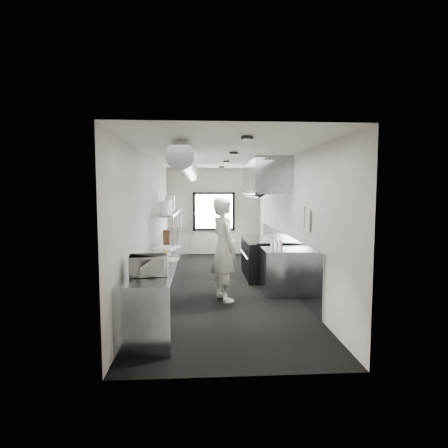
{
  "coord_description": "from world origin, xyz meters",
  "views": [
    {
      "loc": [
        -0.41,
        -7.89,
        2.07
      ],
      "look_at": [
        0.07,
        -0.2,
        1.37
      ],
      "focal_mm": 29.3,
      "sensor_mm": 36.0,
      "label": 1
    }
  ],
  "objects": [
    {
      "name": "deli_tub_b",
      "position": [
        -1.26,
        -2.32,
        0.95
      ],
      "size": [
        0.14,
        0.14,
        0.09
      ],
      "primitive_type": "cylinder",
      "rotation": [
        0.0,
        0.0,
        -0.13
      ],
      "color": "#A5AFA1",
      "rests_on": "prep_counter"
    },
    {
      "name": "squeeze_bottle_c",
      "position": [
        1.08,
        -0.73,
        0.99
      ],
      "size": [
        0.08,
        0.08,
        0.19
      ],
      "primitive_type": "cylinder",
      "rotation": [
        0.0,
        0.0,
        0.33
      ],
      "color": "silver",
      "rests_on": "bottle_station"
    },
    {
      "name": "far_work_table",
      "position": [
        -1.15,
        3.2,
        0.45
      ],
      "size": [
        0.7,
        1.2,
        0.9
      ],
      "primitive_type": "cube",
      "color": "gray",
      "rests_on": "floor"
    },
    {
      "name": "squeeze_bottle_d",
      "position": [
        1.1,
        -0.55,
        0.99
      ],
      "size": [
        0.07,
        0.07,
        0.18
      ],
      "primitive_type": "cylinder",
      "rotation": [
        0.0,
        0.0,
        0.27
      ],
      "color": "silver",
      "rests_on": "bottle_station"
    },
    {
      "name": "range",
      "position": [
        1.04,
        0.7,
        0.47
      ],
      "size": [
        0.88,
        1.6,
        0.94
      ],
      "color": "black",
      "rests_on": "floor"
    },
    {
      "name": "wall_cladding",
      "position": [
        1.48,
        0.3,
        0.55
      ],
      "size": [
        0.03,
        5.5,
        1.1
      ],
      "primitive_type": "cube",
      "color": "gray",
      "rests_on": "wall_right"
    },
    {
      "name": "pass_shelf",
      "position": [
        -1.19,
        1.0,
        1.54
      ],
      "size": [
        0.45,
        3.0,
        0.68
      ],
      "color": "gray",
      "rests_on": "prep_counter"
    },
    {
      "name": "newspaper",
      "position": [
        -0.96,
        -1.73,
        0.9
      ],
      "size": [
        0.34,
        0.41,
        0.01
      ],
      "primitive_type": "cube",
      "rotation": [
        0.0,
        0.0,
        -0.12
      ],
      "color": "silver",
      "rests_on": "prep_counter"
    },
    {
      "name": "plate_stack_c",
      "position": [
        -1.19,
        1.25,
        1.73
      ],
      "size": [
        0.24,
        0.24,
        0.33
      ],
      "primitive_type": "cylinder",
      "rotation": [
        0.0,
        0.0,
        -0.04
      ],
      "color": "silver",
      "rests_on": "pass_shelf"
    },
    {
      "name": "prep_counter",
      "position": [
        -1.15,
        -0.5,
        0.45
      ],
      "size": [
        0.7,
        6.0,
        0.9
      ],
      "primitive_type": "cube",
      "color": "gray",
      "rests_on": "floor"
    },
    {
      "name": "squeeze_bottle_b",
      "position": [
        1.13,
        -0.85,
        0.99
      ],
      "size": [
        0.07,
        0.07,
        0.18
      ],
      "primitive_type": "cylinder",
      "rotation": [
        0.0,
        0.0,
        -0.17
      ],
      "color": "silver",
      "rests_on": "bottle_station"
    },
    {
      "name": "plate_stack_d",
      "position": [
        -1.23,
        1.67,
        1.76
      ],
      "size": [
        0.32,
        0.32,
        0.38
      ],
      "primitive_type": "cylinder",
      "rotation": [
        0.0,
        0.0,
        0.37
      ],
      "color": "silver",
      "rests_on": "pass_shelf"
    },
    {
      "name": "wall_right",
      "position": [
        1.5,
        0.0,
        1.4
      ],
      "size": [
        0.02,
        8.0,
        2.8
      ],
      "primitive_type": "cube",
      "color": "silver",
      "rests_on": "floor"
    },
    {
      "name": "ceiling",
      "position": [
        0.0,
        0.0,
        2.8
      ],
      "size": [
        3.0,
        8.0,
        0.01
      ],
      "primitive_type": "cube",
      "color": "silver",
      "rests_on": "wall_back"
    },
    {
      "name": "knife_block",
      "position": [
        -1.23,
        0.62,
        1.03
      ],
      "size": [
        0.17,
        0.25,
        0.25
      ],
      "primitive_type": "cube",
      "rotation": [
        0.0,
        0.0,
        0.31
      ],
      "color": "#52351C",
      "rests_on": "prep_counter"
    },
    {
      "name": "cutting_board",
      "position": [
        -1.12,
        -0.45,
        0.91
      ],
      "size": [
        0.56,
        0.65,
        0.02
      ],
      "primitive_type": "cube",
      "rotation": [
        0.0,
        0.0,
        -0.29
      ],
      "color": "silver",
      "rests_on": "prep_counter"
    },
    {
      "name": "plate_stack_b",
      "position": [
        -1.22,
        0.7,
        1.72
      ],
      "size": [
        0.23,
        0.23,
        0.29
      ],
      "primitive_type": "cylinder",
      "rotation": [
        0.0,
        0.0,
        -0.03
      ],
      "color": "silver",
      "rests_on": "pass_shelf"
    },
    {
      "name": "notice_sheet_b",
      "position": [
        1.47,
        -1.55,
        1.55
      ],
      "size": [
        0.02,
        0.28,
        0.38
      ],
      "primitive_type": "cube",
      "color": "beige",
      "rests_on": "wall_right"
    },
    {
      "name": "squeeze_bottle_e",
      "position": [
        1.07,
        -0.36,
        0.98
      ],
      "size": [
        0.06,
        0.06,
        0.16
      ],
      "primitive_type": "cylinder",
      "rotation": [
        0.0,
        0.0,
        0.21
      ],
      "color": "silver",
      "rests_on": "bottle_station"
    },
    {
      "name": "service_window",
      "position": [
        0.0,
        3.96,
        1.4
      ],
      "size": [
        1.36,
        0.05,
        1.25
      ],
      "color": "white",
      "rests_on": "wall_back"
    },
    {
      "name": "wall_back",
      "position": [
        0.0,
        4.0,
        1.4
      ],
      "size": [
        3.0,
        0.02,
        2.8
      ],
      "primitive_type": "cube",
      "color": "silver",
      "rests_on": "floor"
    },
    {
      "name": "squeeze_bottle_a",
      "position": [
        1.12,
        -1.03,
        0.99
      ],
      "size": [
        0.08,
        0.08,
        0.19
      ],
      "primitive_type": "cylinder",
      "rotation": [
        0.0,
        0.0,
        -0.3
      ],
      "color": "silver",
      "rests_on": "bottle_station"
    },
    {
      "name": "wall_left",
      "position": [
        -1.5,
        0.0,
        1.4
      ],
      "size": [
        0.02,
        8.0,
        2.8
      ],
      "primitive_type": "cube",
      "color": "silver",
      "rests_on": "floor"
    },
    {
      "name": "bottle_station",
      "position": [
        1.15,
        -0.7,
        0.45
      ],
      "size": [
        0.65,
        0.8,
        0.9
      ],
      "primitive_type": "cube",
      "color": "gray",
      "rests_on": "floor"
    },
    {
      "name": "pastry",
      "position": [
        -1.06,
        -1.18,
        0.95
      ],
      "size": [
        0.08,
        0.08,
        0.08
      ],
      "primitive_type": "sphere",
      "color": "tan",
      "rests_on": "small_plate"
    },
    {
      "name": "line_cook",
      "position": [
        0.01,
        -1.1,
        0.98
      ],
      "size": [
        0.69,
        0.84,
        1.97
      ],
      "primitive_type": "imported",
      "rotation": [
        0.0,
        0.0,
        1.93
      ],
      "color": "silver",
      "rests_on": "floor"
    },
    {
      "name": "plate_stack_a",
      "position": [
        -1.23,
        0.28,
        1.7
      ],
      "size": [
        0.3,
        0.3,
        0.27
      ],
      "primitive_type": "cylinder",
      "rotation": [
        0.0,
        0.0,
        0.37
      ],
      "color": "silver",
      "rests_on": "pass_shelf"
    },
    {
      "name": "wall_front",
      "position": [
        0.0,
        -4.0,
        1.4
      ],
      "size": [
        3.0,
        0.02,
        2.8
      ],
      "primitive_type": "cube",
      "color": "silver",
      "rests_on": "floor"
    },
    {
      "name": "microwave",
      "position": [
        -1.15,
        -2.85,
        1.04
      ],
      "size": [
        0.52,
        0.42,
        0.28
      ],
      "primitive_type": "imported",
      "rotation": [
        0.0,
        0.0,
        0.13
      ],
      "color": "silver",
      "rests_on": "prep_counter"
    },
    {
      "name": "floor",
      "position": [
        0.0,
        0.0,
        0.0
      ],
      "size": [
        3.0,
        8.0,
        0.01
      ],
      "primitive_type": "cube",
      "color": "black",
      "rests_on": "ground"
    },
    {
      "name": "notice_sheet_a",
      "position": [
        1.47,
        -1.2,
        1.6
      ],
      "size": [
        0.02,
        0.28,
        0.38
      ],
      "primitive_type": "cube",
      "color": "beige",
      "rests_on": "wall_right"
    },
    {
      "name": "deli_tub_a",
      "position": [
        -1.34,
        -2.38,
        0.95
      ],
      "size": [
        0.18,
        0.18,
        0.1
      ],
      "primitive_type": "cylinder",
      "rotation": [
        0.0,
        0.0,
        -0.35
      ],
      "color": "#A5AFA1",
      "rests_on": "prep_counter"
    },
    {
      "name": "small_plate",
      "position": [
        -1.06,
        -1.18,
        0.91
      ],
      "size": [
        0.21,
        0.21,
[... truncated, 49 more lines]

